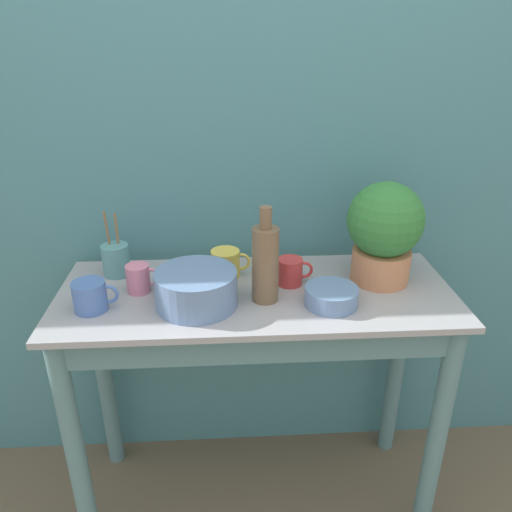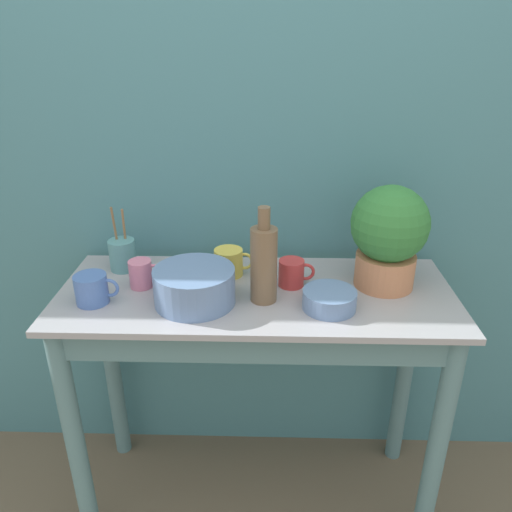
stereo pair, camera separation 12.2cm
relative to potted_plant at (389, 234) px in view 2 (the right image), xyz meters
name	(u,v)px [view 2 (the right image)]	position (x,y,z in m)	size (l,w,h in m)	color
wall_back	(258,165)	(-0.40, 0.25, 0.15)	(6.00, 0.05, 2.40)	teal
counter_table	(256,351)	(-0.40, -0.07, -0.39)	(1.23, 0.50, 0.88)	slate
potted_plant	(389,234)	(0.00, 0.00, 0.00)	(0.24, 0.24, 0.33)	tan
bowl_wash_large	(194,286)	(-0.58, -0.13, -0.12)	(0.24, 0.24, 0.11)	#6684B2
bottle_tall	(264,263)	(-0.38, -0.11, -0.05)	(0.08, 0.08, 0.29)	brown
mug_red	(292,273)	(-0.29, -0.01, -0.13)	(0.11, 0.08, 0.09)	#C63838
mug_yellow	(229,262)	(-0.50, 0.06, -0.13)	(0.13, 0.09, 0.09)	#E5CC4C
mug_pink	(142,274)	(-0.77, -0.03, -0.13)	(0.11, 0.07, 0.09)	pink
mug_blue	(92,289)	(-0.89, -0.14, -0.13)	(0.13, 0.10, 0.09)	#4C70B7
bowl_small_blue	(329,300)	(-0.19, -0.15, -0.15)	(0.16, 0.16, 0.06)	#6684B2
utensil_cup	(123,254)	(-0.86, 0.09, -0.12)	(0.09, 0.09, 0.22)	#569399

